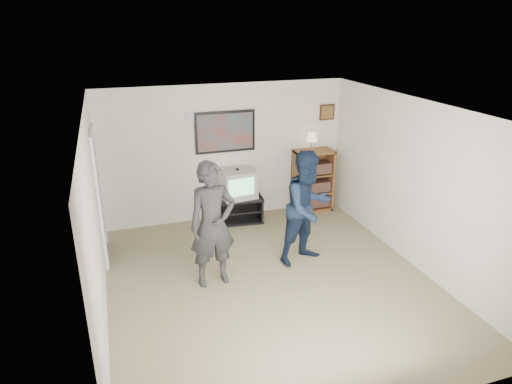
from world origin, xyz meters
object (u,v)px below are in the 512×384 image
person_short (308,208)px  bookshelf (313,181)px  media_stand (236,209)px  crt_television (238,184)px  person_tall (213,225)px

person_short → bookshelf: bearing=45.7°
media_stand → bookshelf: bearing=7.8°
crt_television → person_short: (0.60, -1.74, 0.15)m
media_stand → person_tall: size_ratio=0.56×
person_tall → media_stand: bearing=60.4°
crt_television → person_short: size_ratio=0.35×
crt_television → person_short: bearing=-76.8°
bookshelf → crt_television: bearing=-178.1°
media_stand → person_tall: (-0.87, -1.93, 0.66)m
media_stand → crt_television: size_ratio=1.64×
bookshelf → person_tall: 3.15m
bookshelf → person_tall: (-2.43, -1.98, 0.30)m
person_tall → person_short: (1.51, 0.18, -0.02)m
person_short → person_tall: bearing=169.9°
crt_television → person_short: 1.85m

